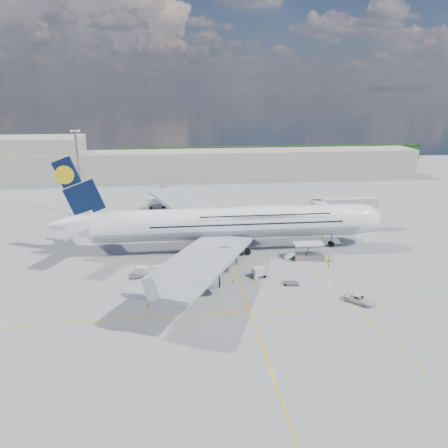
{
  "coord_description": "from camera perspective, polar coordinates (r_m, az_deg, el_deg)",
  "views": [
    {
      "loc": [
        -12.07,
        -85.88,
        36.48
      ],
      "look_at": [
        -1.37,
        8.0,
        7.2
      ],
      "focal_mm": 35.0,
      "sensor_mm": 36.0,
      "label": 1
    }
  ],
  "objects": [
    {
      "name": "cargo_loader",
      "position": [
        99.78,
        10.8,
        -3.78
      ],
      "size": [
        8.53,
        3.2,
        3.67
      ],
      "color": "silver",
      "rests_on": "ground"
    },
    {
      "name": "baggage_tug",
      "position": [
        84.87,
        -6.78,
        -7.74
      ],
      "size": [
        3.32,
        2.21,
        1.9
      ],
      "rotation": [
        0.0,
        0.0,
        0.28
      ],
      "color": "white",
      "rests_on": "ground"
    },
    {
      "name": "tree_line",
      "position": [
        234.06,
        6.5,
        9.13
      ],
      "size": [
        160.0,
        6.0,
        8.0
      ],
      "primitive_type": "cube",
      "color": "#193814",
      "rests_on": "ground"
    },
    {
      "name": "cone_wing_left_outer",
      "position": [
        126.66,
        -4.46,
        0.55
      ],
      "size": [
        0.43,
        0.43,
        0.54
      ],
      "color": "#FF640D",
      "rests_on": "ground"
    },
    {
      "name": "dolly_nose_near",
      "position": [
        89.08,
        4.51,
        -6.26
      ],
      "size": [
        3.53,
        2.65,
        2.0
      ],
      "rotation": [
        0.0,
        0.0,
        0.35
      ],
      "color": "gray",
      "rests_on": "ground"
    },
    {
      "name": "crew_van",
      "position": [
        99.13,
        13.63,
        -4.39
      ],
      "size": [
        0.88,
        0.94,
        1.61
      ],
      "primitive_type": "imported",
      "rotation": [
        0.0,
        0.0,
        2.21
      ],
      "color": "#D3E217",
      "rests_on": "ground"
    },
    {
      "name": "terminal",
      "position": [
        183.82,
        -2.67,
        7.65
      ],
      "size": [
        180.0,
        16.0,
        12.0
      ],
      "primitive_type": "cube",
      "color": "#B2AD9E",
      "rests_on": "ground"
    },
    {
      "name": "dolly_row_b",
      "position": [
        90.45,
        -11.34,
        -6.69
      ],
      "size": [
        3.3,
        2.19,
        0.45
      ],
      "rotation": [
        0.0,
        0.0,
        0.2
      ],
      "color": "gray",
      "rests_on": "ground"
    },
    {
      "name": "cone_wing_right_outer",
      "position": [
        79.06,
        -9.93,
        -10.33
      ],
      "size": [
        0.43,
        0.43,
        0.55
      ],
      "color": "#FF640D",
      "rests_on": "ground"
    },
    {
      "name": "service_van",
      "position": [
        82.35,
        17.28,
        -9.34
      ],
      "size": [
        5.43,
        5.59,
        1.48
      ],
      "primitive_type": "imported",
      "rotation": [
        0.0,
        0.0,
        0.74
      ],
      "color": "silver",
      "rests_on": "ground"
    },
    {
      "name": "taxi_line_diag",
      "position": [
        105.84,
        8.18,
        -3.13
      ],
      "size": [
        14.16,
        99.06,
        0.01
      ],
      "primitive_type": "cube",
      "rotation": [
        0.0,
        0.0,
        0.14
      ],
      "color": "#E6A90C",
      "rests_on": "ground"
    },
    {
      "name": "crew_nose",
      "position": [
        112.93,
        12.68,
        -1.64
      ],
      "size": [
        0.66,
        0.52,
        1.59
      ],
      "primitive_type": "imported",
      "rotation": [
        0.0,
        0.0,
        0.27
      ],
      "color": "#D9FF1A",
      "rests_on": "ground"
    },
    {
      "name": "cone_nose",
      "position": [
        115.26,
        17.47,
        -1.92
      ],
      "size": [
        0.42,
        0.42,
        0.54
      ],
      "color": "#FF640D",
      "rests_on": "ground"
    },
    {
      "name": "dolly_row_a",
      "position": [
        90.86,
        -10.73,
        -6.04
      ],
      "size": [
        3.39,
        2.22,
        1.99
      ],
      "rotation": [
        0.0,
        0.0,
        -0.19
      ],
      "color": "gray",
      "rests_on": "ground"
    },
    {
      "name": "cone_tail",
      "position": [
        101.72,
        -16.58,
        -4.41
      ],
      "size": [
        0.38,
        0.38,
        0.48
      ],
      "color": "#FF640D",
      "rests_on": "ground"
    },
    {
      "name": "cone_wing_right_inner",
      "position": [
        86.67,
        1.2,
        -7.47
      ],
      "size": [
        0.47,
        0.47,
        0.6
      ],
      "color": "#FF640D",
      "rests_on": "ground"
    },
    {
      "name": "catering_truck_inner",
      "position": [
        115.38,
        -4.09,
        -0.21
      ],
      "size": [
        7.17,
        2.89,
        4.26
      ],
      "rotation": [
        0.0,
        0.0,
        0.03
      ],
      "color": "gray",
      "rests_on": "ground"
    },
    {
      "name": "crew_loader",
      "position": [
        94.4,
        13.56,
        -5.51
      ],
      "size": [
        0.96,
        0.92,
        1.57
      ],
      "primitive_type": "imported",
      "rotation": [
        0.0,
        0.0,
        -0.58
      ],
      "color": "#A4FB1A",
      "rests_on": "ground"
    },
    {
      "name": "ground",
      "position": [
        94.08,
        1.39,
        -5.6
      ],
      "size": [
        300.0,
        300.0,
        0.0
      ],
      "primitive_type": "plane",
      "color": "gray",
      "rests_on": "ground"
    },
    {
      "name": "airliner",
      "position": [
        101.1,
        0.79,
        0.18
      ],
      "size": [
        77.26,
        79.15,
        23.71
      ],
      "color": "white",
      "rests_on": "ground"
    },
    {
      "name": "catering_truck_outer",
      "position": [
        140.87,
        -8.79,
        2.67
      ],
      "size": [
        5.95,
        2.98,
        3.4
      ],
      "rotation": [
        0.0,
        0.0,
        0.18
      ],
      "color": "gray",
      "rests_on": "ground"
    },
    {
      "name": "dolly_row_c",
      "position": [
        82.02,
        -7.63,
        -9.07
      ],
      "size": [
        3.56,
        2.41,
        0.48
      ],
      "rotation": [
        0.0,
        0.0,
        -0.22
      ],
      "color": "gray",
      "rests_on": "ground"
    },
    {
      "name": "light_mast",
      "position": [
        135.83,
        -18.39,
        6.48
      ],
      "size": [
        3.0,
        0.7,
        25.5
      ],
      "color": "gray",
      "rests_on": "ground"
    },
    {
      "name": "crew_wing",
      "position": [
        85.0,
        -5.35,
        -7.61
      ],
      "size": [
        0.67,
        1.12,
        1.79
      ],
      "primitive_type": "imported",
      "rotation": [
        0.0,
        0.0,
        1.8
      ],
      "color": "#BDFF1A",
      "rests_on": "ground"
    },
    {
      "name": "taxi_line_main",
      "position": [
        94.08,
        1.39,
        -5.6
      ],
      "size": [
        0.25,
        220.0,
        0.01
      ],
      "primitive_type": "cube",
      "color": "#E6A90C",
      "rests_on": "ground"
    },
    {
      "name": "dolly_back",
      "position": [
        90.57,
        -8.39,
        -5.98
      ],
      "size": [
        3.24,
        1.79,
        2.02
      ],
      "rotation": [
        0.0,
        0.0,
        -0.03
      ],
      "color": "gray",
      "rests_on": "ground"
    },
    {
      "name": "dolly_nose_far",
      "position": [
        86.75,
        8.68,
        -7.61
      ],
      "size": [
        3.37,
        2.35,
        0.45
      ],
      "rotation": [
        0.0,
        0.0,
        -0.26
      ],
      "color": "gray",
      "rests_on": "ground"
    },
    {
      "name": "cone_wing_left_inner",
      "position": [
        122.1,
        -1.58,
        -0.04
      ],
      "size": [
        0.43,
        0.43,
        0.55
      ],
      "color": "#FF640D",
      "rests_on": "ground"
    },
    {
      "name": "hangar",
      "position": [
        196.62,
        -23.79,
        7.74
      ],
      "size": [
        40.0,
        22.0,
        18.0
      ],
      "primitive_type": "cube",
      "color": "#B2AD9E",
      "rests_on": "ground"
    },
    {
      "name": "jet_bridge",
      "position": [
        118.49,
        14.43,
        2.18
      ],
      "size": [
        18.8,
        12.1,
        8.5
      ],
      "color": "#B7B7BC",
      "rests_on": "ground"
    },
    {
      "name": "crew_tug",
      "position": [
        85.43,
        4.17,
        -7.46
      ],
      "size": [
        1.25,
        0.86,
        1.77
      ],
      "primitive_type": "imported",
      "rotation": [
        0.0,
        0.0,
        -0.18
      ],
      "color": "#C7EA18",
      "rests_on": "ground"
    },
    {
      "name": "taxi_line_cross",
      "position": [
        76.26,
        3.48,
        -11.39
      ],
      "size": [
        120.0,
        0.25,
        0.01
      ],
      "primitive_type": "cube",
      "color": "#E6A90C",
      "rests_on": "ground"
    }
  ]
}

